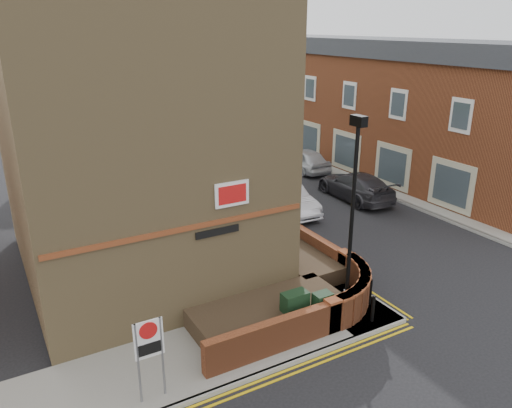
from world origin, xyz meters
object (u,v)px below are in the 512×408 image
object	(u,v)px
utility_cabinet_large	(295,310)
silver_car_near	(285,197)
lamppost	(352,219)
zone_sign	(149,345)

from	to	relation	value
utility_cabinet_large	silver_car_near	bearing A→B (deg)	59.00
lamppost	zone_sign	size ratio (longest dim) A/B	2.86
zone_sign	silver_car_near	bearing A→B (deg)	43.90
zone_sign	silver_car_near	distance (m)	13.91
utility_cabinet_large	silver_car_near	world-z (taller)	silver_car_near
lamppost	utility_cabinet_large	distance (m)	3.24
lamppost	utility_cabinet_large	xyz separation A→B (m)	(-1.90, 0.10, -2.62)
lamppost	zone_sign	xyz separation A→B (m)	(-6.60, -0.70, -1.70)
utility_cabinet_large	zone_sign	distance (m)	4.86
utility_cabinet_large	lamppost	bearing A→B (deg)	-3.01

